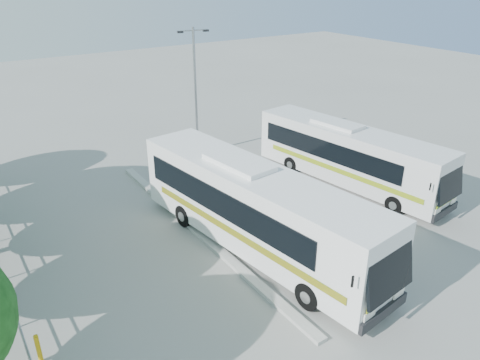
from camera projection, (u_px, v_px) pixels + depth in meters
ground at (267, 237)px, 20.12m from camera, size 100.00×100.00×0.00m
kerb_divider at (197, 231)px, 20.45m from camera, size 0.40×16.00×0.15m
coach_main at (256, 208)px, 18.53m from camera, size 3.99×12.53×3.42m
coach_adjacent at (349, 155)px, 24.32m from camera, size 3.68×11.19×3.05m
lamppost at (195, 87)px, 27.32m from camera, size 1.84×0.45×7.54m
bollard at (39, 349)px, 13.58m from camera, size 0.17×0.17×0.99m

